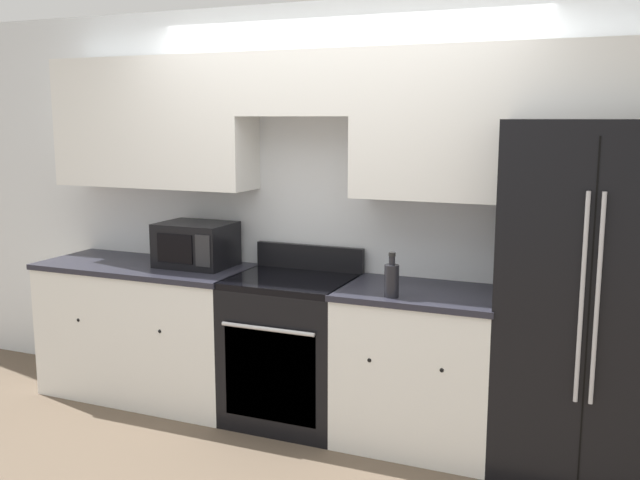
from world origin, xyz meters
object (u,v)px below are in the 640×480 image
Objects in this scene: microwave at (196,244)px; bottle at (392,279)px; refrigerator at (592,301)px; oven_range at (292,349)px.

microwave is 1.91× the size of bottle.
refrigerator is 1.05m from bottle.
bottle is (-1.02, -0.25, 0.08)m from refrigerator.
refrigerator is 7.55× the size of bottle.
refrigerator is 3.95× the size of microwave.
oven_range is 1.79m from refrigerator.
microwave is (-2.46, 0.04, 0.12)m from refrigerator.
microwave is 1.47m from bottle.
oven_range is at bearing -6.45° from microwave.
refrigerator reaches higher than microwave.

